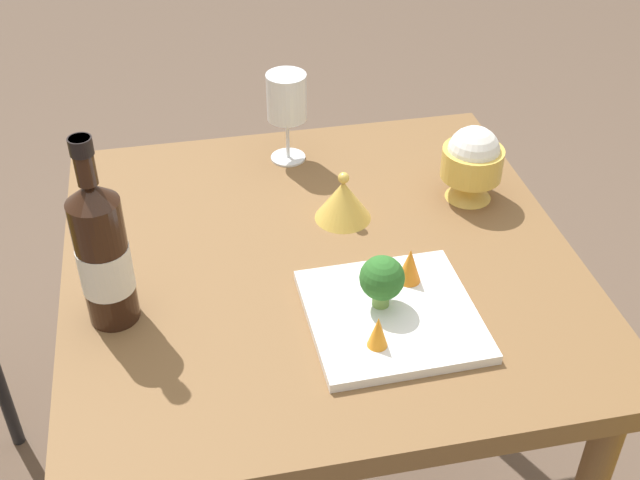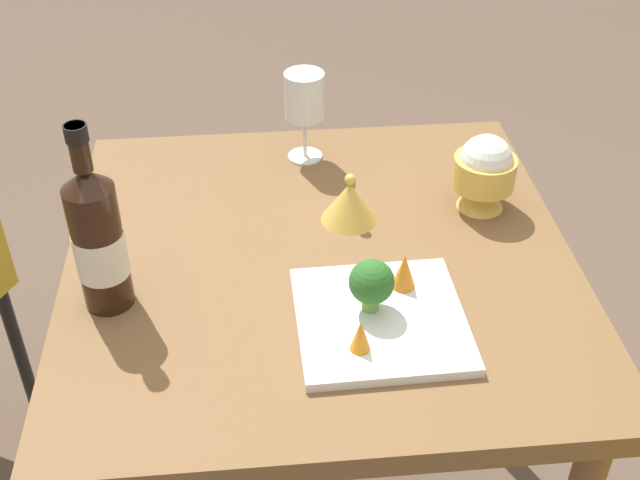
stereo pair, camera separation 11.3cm
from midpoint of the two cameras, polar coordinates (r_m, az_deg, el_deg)
name	(u,v)px [view 2 (the right image)]	position (r m, az deg, el deg)	size (l,w,h in m)	color
dining_table	(320,298)	(1.40, 2.31, -4.22)	(0.84, 0.84, 0.76)	brown
wine_bottle	(98,239)	(1.21, -12.84, -0.02)	(0.08, 0.08, 0.31)	black
wine_glass	(304,98)	(1.54, 1.00, 9.94)	(0.08, 0.08, 0.18)	white
rice_bowl	(484,171)	(1.46, 13.73, 4.68)	(0.11, 0.11, 0.14)	gold
rice_bowl_lid	(350,201)	(1.40, 4.41, 2.67)	(0.10, 0.10, 0.09)	gold
serving_plate	(380,320)	(1.22, 6.96, -5.71)	(0.26, 0.26, 0.02)	white
broccoli_floret	(372,283)	(1.19, 6.39, -3.12)	(0.07, 0.07, 0.09)	#729E4C
carrot_garnish_left	(360,335)	(1.14, 5.73, -6.82)	(0.03, 0.03, 0.05)	orange
carrot_garnish_right	(404,271)	(1.25, 8.55, -2.27)	(0.04, 0.04, 0.06)	orange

